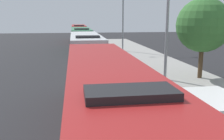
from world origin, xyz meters
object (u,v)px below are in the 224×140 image
(streetlamp_far, at_px, (123,10))
(bus_fourth_in_line, at_px, (79,33))
(bus_second_in_line, at_px, (86,51))
(bus_lead, at_px, (106,102))
(bus_middle, at_px, (81,39))
(roadside_tree, at_px, (203,25))
(white_suv, at_px, (216,122))
(streetlamp_mid, at_px, (168,11))

(streetlamp_far, bearing_deg, bus_fourth_in_line, 109.73)
(bus_second_in_line, xyz_separation_m, bus_fourth_in_line, (0.00, 26.14, 0.00))
(bus_lead, height_order, bus_middle, same)
(bus_second_in_line, height_order, streetlamp_far, streetlamp_far)
(bus_lead, distance_m, bus_middle, 26.62)
(bus_second_in_line, relative_size, bus_middle, 0.94)
(streetlamp_far, bearing_deg, roadside_tree, -80.35)
(white_suv, distance_m, streetlamp_far, 25.98)
(streetlamp_far, bearing_deg, streetlamp_mid, -90.00)
(white_suv, bearing_deg, bus_middle, 97.71)
(bus_lead, distance_m, bus_fourth_in_line, 39.92)
(bus_lead, distance_m, bus_second_in_line, 13.78)
(bus_fourth_in_line, relative_size, roadside_tree, 2.08)
(bus_lead, xyz_separation_m, bus_second_in_line, (-0.00, 13.78, -0.00))
(bus_lead, relative_size, bus_middle, 1.10)
(bus_fourth_in_line, distance_m, roadside_tree, 32.10)
(bus_fourth_in_line, xyz_separation_m, white_suv, (3.70, -40.60, -0.66))
(white_suv, distance_m, streetlamp_mid, 10.47)
(bus_lead, relative_size, streetlamp_far, 1.44)
(bus_second_in_line, distance_m, white_suv, 14.95)
(bus_middle, height_order, streetlamp_mid, streetlamp_mid)
(bus_lead, xyz_separation_m, bus_fourth_in_line, (-0.00, 39.92, -0.00))
(streetlamp_mid, distance_m, streetlamp_far, 16.01)
(bus_fourth_in_line, relative_size, white_suv, 2.64)
(bus_lead, xyz_separation_m, streetlamp_far, (5.40, 24.87, 3.70))
(streetlamp_far, bearing_deg, bus_lead, -102.25)
(bus_fourth_in_line, bearing_deg, white_suv, -84.80)
(bus_lead, relative_size, white_suv, 2.74)
(bus_lead, xyz_separation_m, streetlamp_mid, (5.40, 8.86, 3.27))
(white_suv, xyz_separation_m, streetlamp_mid, (1.70, 9.55, 3.93))
(bus_lead, height_order, bus_fourth_in_line, same)
(bus_middle, bearing_deg, bus_lead, -90.00)
(bus_middle, distance_m, roadside_tree, 19.58)
(bus_middle, bearing_deg, streetlamp_far, -18.02)
(roadside_tree, bearing_deg, bus_middle, 114.63)
(bus_lead, xyz_separation_m, white_suv, (3.70, -0.69, -0.66))
(streetlamp_mid, relative_size, roadside_tree, 1.35)
(bus_lead, relative_size, roadside_tree, 2.16)
(bus_lead, bearing_deg, bus_second_in_line, 90.00)
(bus_lead, distance_m, streetlamp_mid, 10.88)
(white_suv, relative_size, roadside_tree, 0.79)
(bus_middle, bearing_deg, white_suv, -82.29)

